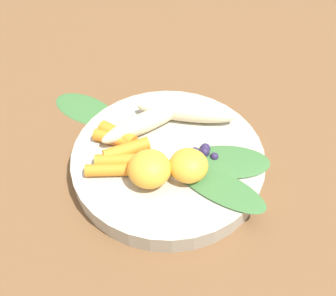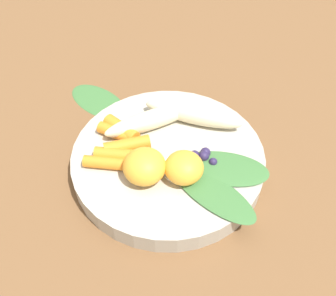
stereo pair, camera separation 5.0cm
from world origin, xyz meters
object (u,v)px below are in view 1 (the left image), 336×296
at_px(banana_peeled_left, 147,121).
at_px(banana_peeled_right, 186,112).
at_px(bowl, 168,160).
at_px(orange_segment_near, 189,165).
at_px(kale_leaf_stray, 85,108).

xyz_separation_m(banana_peeled_left, banana_peeled_right, (0.01, -0.06, 0.00)).
relative_size(bowl, orange_segment_near, 5.29).
bearing_deg(banana_peeled_left, kale_leaf_stray, -68.62).
bearing_deg(banana_peeled_right, bowl, 78.29).
relative_size(bowl, kale_leaf_stray, 2.26).
xyz_separation_m(orange_segment_near, kale_leaf_stray, (0.19, 0.12, -0.05)).
relative_size(orange_segment_near, kale_leaf_stray, 0.43).
distance_m(bowl, kale_leaf_stray, 0.18).
height_order(bowl, banana_peeled_right, banana_peeled_right).
height_order(bowl, kale_leaf_stray, bowl).
bearing_deg(banana_peeled_right, orange_segment_near, 99.49).
relative_size(banana_peeled_right, kale_leaf_stray, 1.24).
height_order(bowl, orange_segment_near, orange_segment_near).
height_order(banana_peeled_left, kale_leaf_stray, banana_peeled_left).
bearing_deg(bowl, kale_leaf_stray, 34.90).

